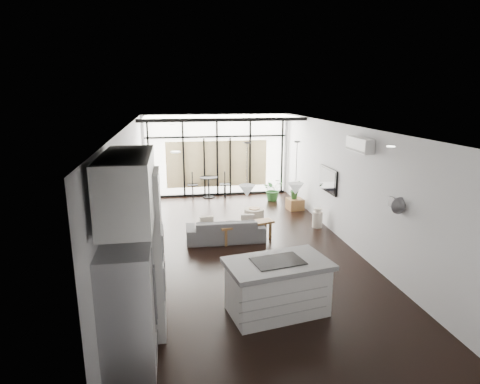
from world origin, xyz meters
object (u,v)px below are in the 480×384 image
object	(u,v)px
sofa	(225,226)
pouf	(254,216)
island	(277,287)
fridge	(128,311)
milk_can	(317,218)
console_bench	(246,232)
tv	(328,180)

from	to	relation	value
sofa	pouf	size ratio (longest dim) A/B	3.48
island	pouf	bearing A→B (deg)	72.87
fridge	sofa	world-z (taller)	fridge
fridge	sofa	bearing A→B (deg)	67.28
fridge	milk_can	bearing A→B (deg)	48.45
sofa	milk_can	bearing A→B (deg)	-166.58
sofa	console_bench	bearing A→B (deg)	170.71
island	milk_can	bearing A→B (deg)	51.12
island	sofa	xyz separation A→B (m)	(-0.39, 3.39, -0.08)
sofa	fridge	bearing A→B (deg)	68.44
pouf	tv	size ratio (longest dim) A/B	0.49
pouf	console_bench	bearing A→B (deg)	-110.42
console_bench	milk_can	size ratio (longest dim) A/B	2.62
island	tv	bearing A→B (deg)	48.46
sofa	island	bearing A→B (deg)	97.70
fridge	milk_can	distance (m)	6.67
pouf	milk_can	bearing A→B (deg)	-18.56
console_bench	tv	size ratio (longest dim) A/B	1.27
fridge	console_bench	xyz separation A→B (m)	(2.35, 4.33, -0.61)
fridge	tv	world-z (taller)	fridge
fridge	pouf	size ratio (longest dim) A/B	3.07
fridge	milk_can	xyz separation A→B (m)	(4.41, 4.97, -0.57)
island	fridge	world-z (taller)	fridge
sofa	pouf	world-z (taller)	sofa
island	fridge	bearing A→B (deg)	-165.50
island	console_bench	xyz separation A→B (m)	(0.11, 3.30, -0.23)
console_bench	pouf	world-z (taller)	console_bench
island	console_bench	size ratio (longest dim) A/B	1.18
sofa	milk_can	size ratio (longest dim) A/B	3.56
console_bench	tv	xyz separation A→B (m)	(2.29, 0.62, 1.08)
fridge	console_bench	bearing A→B (deg)	61.49
sofa	tv	bearing A→B (deg)	-168.05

